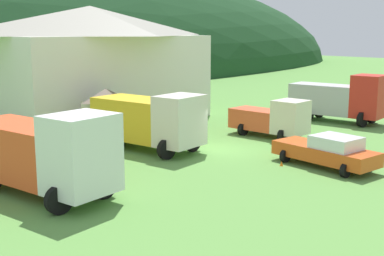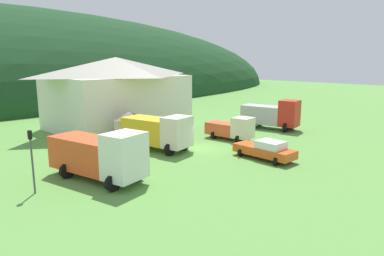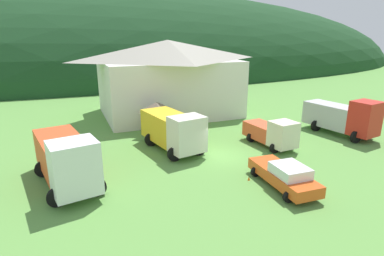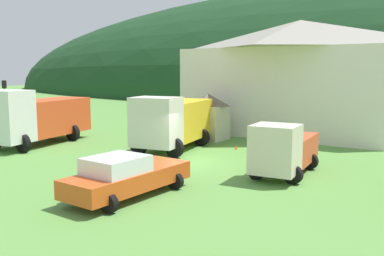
# 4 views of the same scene
# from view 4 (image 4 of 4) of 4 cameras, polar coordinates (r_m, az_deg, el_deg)

# --- Properties ---
(ground_plane) EXTENTS (200.00, 200.00, 0.00)m
(ground_plane) POSITION_cam_4_polar(r_m,az_deg,el_deg) (22.32, -0.59, -4.77)
(ground_plane) COLOR #5B9342
(depot_building) EXTENTS (16.09, 11.94, 8.58)m
(depot_building) POSITION_cam_4_polar(r_m,az_deg,el_deg) (34.84, 13.96, 6.89)
(depot_building) COLOR white
(depot_building) RESTS_ON ground
(play_shed_cream) EXTENTS (2.56, 2.21, 3.19)m
(play_shed_cream) POSITION_cam_4_polar(r_m,az_deg,el_deg) (29.69, 2.15, 1.60)
(play_shed_cream) COLOR beige
(play_shed_cream) RESTS_ON ground
(heavy_rig_white) EXTENTS (4.17, 7.88, 3.63)m
(heavy_rig_white) POSITION_cam_4_polar(r_m,az_deg,el_deg) (29.30, -20.01, 1.44)
(heavy_rig_white) COLOR white
(heavy_rig_white) RESTS_ON ground
(heavy_rig_striped) EXTENTS (4.07, 7.04, 3.32)m
(heavy_rig_striped) POSITION_cam_4_polar(r_m,az_deg,el_deg) (26.00, -2.59, 1.01)
(heavy_rig_striped) COLOR silver
(heavy_rig_striped) RESTS_ON ground
(light_truck_cream) EXTENTS (2.70, 5.26, 2.50)m
(light_truck_cream) POSITION_cam_4_polar(r_m,az_deg,el_deg) (20.13, 12.02, -2.74)
(light_truck_cream) COLOR beige
(light_truck_cream) RESTS_ON ground
(service_pickup_orange) EXTENTS (2.55, 5.43, 1.66)m
(service_pickup_orange) POSITION_cam_4_polar(r_m,az_deg,el_deg) (16.68, -8.77, -6.29)
(service_pickup_orange) COLOR #D9501B
(service_pickup_orange) RESTS_ON ground
(traffic_light_west) EXTENTS (0.20, 0.32, 4.06)m
(traffic_light_west) POSITION_cam_4_polar(r_m,az_deg,el_deg) (33.18, -23.49, 3.10)
(traffic_light_west) COLOR #4C4C51
(traffic_light_west) RESTS_ON ground
(traffic_cone_near_pickup) EXTENTS (0.36, 0.36, 0.55)m
(traffic_cone_near_pickup) POSITION_cam_4_polar(r_m,az_deg,el_deg) (26.39, 5.87, -2.83)
(traffic_cone_near_pickup) COLOR orange
(traffic_cone_near_pickup) RESTS_ON ground
(traffic_cone_mid_row) EXTENTS (0.36, 0.36, 0.48)m
(traffic_cone_mid_row) POSITION_cam_4_polar(r_m,az_deg,el_deg) (19.05, -8.72, -7.07)
(traffic_cone_mid_row) COLOR orange
(traffic_cone_mid_row) RESTS_ON ground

